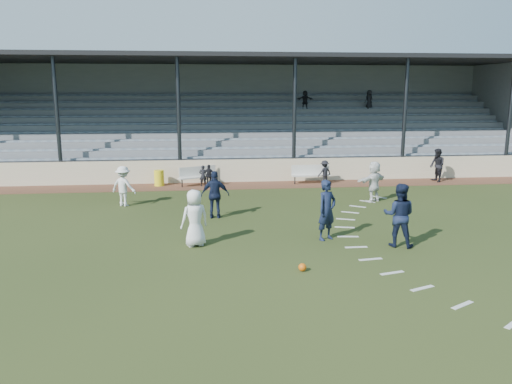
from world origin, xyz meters
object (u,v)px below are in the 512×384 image
bench_right (311,172)px  player_white_lead (195,218)px  bench_left (198,174)px  official (437,165)px  player_navy_lead (327,210)px  football (302,267)px  trash_bin (159,178)px

bench_right → player_white_lead: player_white_lead is taller
bench_left → official: size_ratio=1.13×
bench_right → player_navy_lead: player_navy_lead is taller
football → official: 15.61m
football → player_navy_lead: 3.20m
bench_left → trash_bin: bearing=153.7°
player_white_lead → bench_left: bearing=-112.8°
bench_left → official: bearing=-26.5°
trash_bin → official: bearing=-1.7°
trash_bin → football: size_ratio=3.63×
bench_right → player_white_lead: bearing=-123.0°
bench_right → player_navy_lead: size_ratio=1.03×
player_navy_lead → bench_right: bearing=48.9°
player_navy_lead → official: 12.60m
football → official: size_ratio=0.12×
player_white_lead → trash_bin: bearing=-101.9°
bench_left → player_white_lead: bearing=-114.8°
bench_left → bench_right: 5.81m
bench_left → official: (12.51, -0.37, 0.31)m
player_navy_lead → player_white_lead: bearing=151.2°
bench_left → player_white_lead: 10.09m
player_white_lead → player_navy_lead: (4.23, 0.22, 0.09)m
bench_right → official: 6.71m
player_white_lead → player_navy_lead: size_ratio=0.91×
player_navy_lead → official: size_ratio=1.12×
official → bench_left: bearing=-96.6°
bench_right → player_white_lead: 11.56m
player_white_lead → official: bearing=-165.0°
trash_bin → player_white_lead: (1.94, -10.13, 0.48)m
bench_right → bench_left: bearing=176.3°
bench_left → player_navy_lead: bearing=-91.6°
trash_bin → official: official is taller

